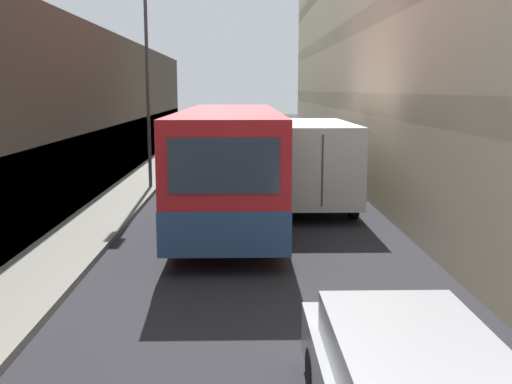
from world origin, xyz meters
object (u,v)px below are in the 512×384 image
panel_van (222,141)px  street_lamp (146,31)px  bus (230,161)px  box_truck (307,157)px

panel_van → street_lamp: (-2.28, -8.89, 4.56)m
bus → box_truck: bus is taller
box_truck → street_lamp: size_ratio=0.92×
panel_van → street_lamp: 10.25m
bus → box_truck: (2.42, 2.15, -0.15)m
bus → box_truck: bearing=41.7°
box_truck → street_lamp: (-5.40, 2.49, 4.13)m
box_truck → panel_van: box_truck is taller
panel_van → street_lamp: size_ratio=0.54×
box_truck → panel_van: size_ratio=1.72×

